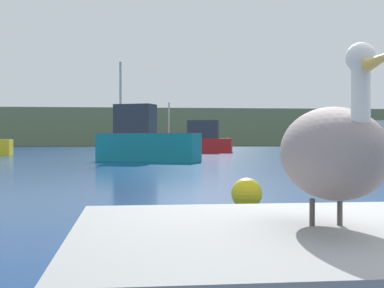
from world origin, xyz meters
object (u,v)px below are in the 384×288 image
at_px(fishing_boat_blue, 374,146).
at_px(mooring_buoy, 247,193).
at_px(pelican, 331,152).
at_px(fishing_boat_red, 195,141).
at_px(fishing_boat_teal, 145,141).

height_order(fishing_boat_blue, mooring_buoy, fishing_boat_blue).
height_order(pelican, fishing_boat_blue, fishing_boat_blue).
bearing_deg(fishing_boat_blue, pelican, -89.45).
relative_size(fishing_boat_red, fishing_boat_blue, 0.93).
bearing_deg(fishing_boat_red, fishing_boat_blue, 145.66).
height_order(fishing_boat_red, fishing_boat_blue, fishing_boat_blue).
distance_m(fishing_boat_teal, mooring_buoy, 18.43).
bearing_deg(pelican, fishing_boat_blue, 153.62).
height_order(fishing_boat_red, mooring_buoy, fishing_boat_red).
xyz_separation_m(fishing_boat_red, fishing_boat_blue, (9.66, -10.75, -0.23)).
xyz_separation_m(pelican, fishing_boat_teal, (-0.31, 24.73, -0.13)).
bearing_deg(pelican, fishing_boat_teal, 179.62).
bearing_deg(fishing_boat_blue, fishing_boat_teal, -137.41).
bearing_deg(pelican, mooring_buoy, 170.71).
distance_m(pelican, mooring_buoy, 6.48).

